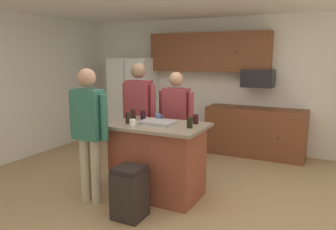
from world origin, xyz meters
The scene contains 19 objects.
floor centered at (0.00, 0.00, 0.00)m, with size 7.04×7.04×0.00m, color tan.
back_wall centered at (0.00, 2.80, 1.30)m, with size 6.40×0.10×2.60m, color white.
cabinet_run_upper centered at (-0.40, 2.60, 1.93)m, with size 2.40×0.38×0.75m.
cabinet_run_lower centered at (0.60, 2.48, 0.45)m, with size 1.80×0.63×0.90m.
refrigerator centered at (-2.00, 2.38, 0.91)m, with size 0.90×0.76×1.81m.
microwave_over_range centered at (0.60, 2.50, 1.45)m, with size 0.56×0.40×0.32m, color black.
kitchen_island centered at (-0.17, 0.04, 0.49)m, with size 1.25×0.83×0.98m.
person_guest_left centered at (-0.80, 0.62, 1.01)m, with size 0.57×0.23×1.75m.
person_host_foreground centered at (-0.26, 0.80, 0.93)m, with size 0.57×0.22×1.62m.
person_guest_by_door centered at (-0.85, -0.51, 0.99)m, with size 0.57×0.22×1.70m.
glass_stout_tall centered at (0.26, 0.29, 1.04)m, with size 0.07×0.07×0.12m.
mug_blue_stoneware centered at (-0.38, -0.22, 1.02)m, with size 0.12×0.08×0.09m.
glass_pilsner centered at (-0.46, 0.16, 1.05)m, with size 0.07×0.07×0.14m.
mug_ceramic_white centered at (-0.27, 0.26, 1.02)m, with size 0.12×0.08×0.09m.
glass_short_whisky centered at (-0.60, 0.13, 1.05)m, with size 0.07×0.07×0.16m.
tumbler_amber centered at (0.29, 0.02, 1.05)m, with size 0.07×0.07×0.14m.
glass_dark_ale centered at (-0.54, -0.08, 1.05)m, with size 0.07×0.07×0.15m.
serving_tray centered at (-0.17, 0.04, 1.00)m, with size 0.44×0.30×0.04m.
trash_bin centered at (-0.16, -0.65, 0.30)m, with size 0.34×0.34×0.61m.
Camera 1 is at (1.82, -3.66, 1.85)m, focal length 35.32 mm.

